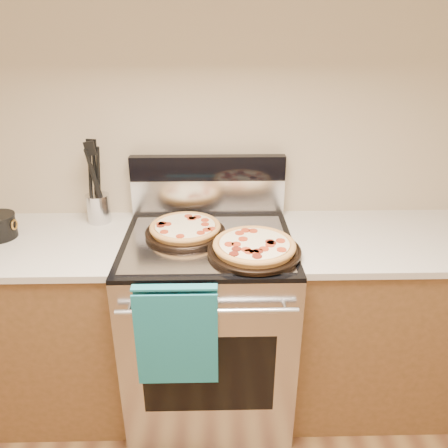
{
  "coord_description": "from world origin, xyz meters",
  "views": [
    {
      "loc": [
        0.03,
        -0.1,
        1.79
      ],
      "look_at": [
        0.07,
        1.55,
        1.04
      ],
      "focal_mm": 35.0,
      "sensor_mm": 36.0,
      "label": 1
    }
  ],
  "objects_px": {
    "pepperoni_pizza_front": "(254,247)",
    "utensil_crock": "(99,208)",
    "range_body": "(209,325)",
    "pepperoni_pizza_back": "(185,229)"
  },
  "relations": [
    {
      "from": "pepperoni_pizza_front",
      "to": "utensil_crock",
      "type": "bearing_deg",
      "value": 152.56
    },
    {
      "from": "range_body",
      "to": "pepperoni_pizza_back",
      "type": "distance_m",
      "value": 0.51
    },
    {
      "from": "range_body",
      "to": "pepperoni_pizza_front",
      "type": "xyz_separation_m",
      "value": [
        0.2,
        -0.14,
        0.5
      ]
    },
    {
      "from": "range_body",
      "to": "utensil_crock",
      "type": "height_order",
      "value": "utensil_crock"
    },
    {
      "from": "pepperoni_pizza_back",
      "to": "utensil_crock",
      "type": "height_order",
      "value": "utensil_crock"
    },
    {
      "from": "range_body",
      "to": "pepperoni_pizza_front",
      "type": "height_order",
      "value": "pepperoni_pizza_front"
    },
    {
      "from": "range_body",
      "to": "utensil_crock",
      "type": "relative_size",
      "value": 6.42
    },
    {
      "from": "pepperoni_pizza_back",
      "to": "pepperoni_pizza_front",
      "type": "relative_size",
      "value": 0.93
    },
    {
      "from": "pepperoni_pizza_front",
      "to": "utensil_crock",
      "type": "relative_size",
      "value": 2.76
    },
    {
      "from": "utensil_crock",
      "to": "range_body",
      "type": "bearing_deg",
      "value": -24.11
    }
  ]
}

